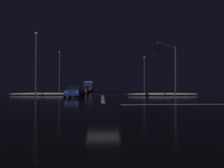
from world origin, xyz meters
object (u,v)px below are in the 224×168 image
at_px(traffic_signal_ne, 169,60).
at_px(streetlamp_left_far, 59,69).
at_px(sedan_green, 78,90).
at_px(streetlamp_left_near, 36,59).
at_px(sedan_red, 83,90).
at_px(sedan_silver, 87,89).
at_px(sedan_blue, 74,91).
at_px(streetlamp_right_far, 144,72).
at_px(sedan_orange, 85,89).
at_px(box_truck, 89,86).

distance_m(traffic_signal_ne, streetlamp_left_far, 28.95).
relative_size(sedan_green, streetlamp_left_near, 0.44).
bearing_deg(sedan_red, sedan_silver, 91.39).
bearing_deg(sedan_red, streetlamp_left_far, 131.65).
distance_m(sedan_green, traffic_signal_ne, 15.76).
bearing_deg(traffic_signal_ne, sedan_blue, 165.94).
height_order(streetlamp_right_far, streetlamp_left_far, streetlamp_left_far).
bearing_deg(sedan_orange, traffic_signal_ne, -60.84).
distance_m(sedan_red, streetlamp_left_near, 11.93).
xyz_separation_m(sedan_green, sedan_orange, (-0.02, 12.47, 0.00)).
bearing_deg(sedan_green, box_truck, 90.19).
relative_size(sedan_red, box_truck, 0.52).
xyz_separation_m(sedan_silver, box_truck, (-0.00, 7.62, 0.91)).
height_order(sedan_silver, streetlamp_left_near, streetlamp_left_near).
xyz_separation_m(sedan_blue, sedan_silver, (-0.30, 25.38, 0.00)).
bearing_deg(streetlamp_left_near, box_truck, 78.60).
relative_size(sedan_red, streetlamp_left_near, 0.44).
bearing_deg(sedan_blue, box_truck, 90.52).
bearing_deg(streetlamp_left_far, sedan_blue, -72.29).
bearing_deg(sedan_orange, streetlamp_left_far, 172.95).
xyz_separation_m(sedan_blue, sedan_green, (-0.21, 6.32, 0.00)).
bearing_deg(box_truck, sedan_blue, -89.48).
bearing_deg(traffic_signal_ne, sedan_red, 127.55).
height_order(box_truck, streetlamp_left_near, streetlamp_left_near).
xyz_separation_m(sedan_green, streetlamp_left_near, (-6.03, -2.78, 4.77)).
bearing_deg(streetlamp_left_near, streetlamp_left_far, 90.00).
relative_size(streetlamp_right_far, streetlamp_left_far, 0.90).
bearing_deg(box_truck, streetlamp_left_near, -101.40).
height_order(sedan_orange, box_truck, box_truck).
distance_m(sedan_green, sedan_orange, 12.47).
bearing_deg(sedan_silver, sedan_orange, -89.42).
distance_m(sedan_red, sedan_silver, 12.88).
relative_size(sedan_blue, sedan_orange, 1.00).
distance_m(traffic_signal_ne, streetlamp_right_far, 22.62).
height_order(sedan_red, box_truck, box_truck).
height_order(sedan_red, sedan_orange, same).
bearing_deg(sedan_silver, box_truck, 90.01).
relative_size(box_truck, streetlamp_left_near, 0.85).
relative_size(sedan_green, traffic_signal_ne, 0.65).
bearing_deg(sedan_orange, streetlamp_left_near, -111.50).
height_order(sedan_blue, streetlamp_left_far, streetlamp_left_far).
bearing_deg(streetlamp_left_near, sedan_blue, -29.55).
bearing_deg(streetlamp_left_far, sedan_orange, -7.05).
xyz_separation_m(streetlamp_left_near, streetlamp_left_far, (0.00, 16.00, 0.04)).
xyz_separation_m(sedan_silver, streetlamp_right_far, (14.24, -5.84, 4.28)).
distance_m(sedan_orange, box_truck, 14.23).
height_order(sedan_green, traffic_signal_ne, traffic_signal_ne).
xyz_separation_m(sedan_silver, traffic_signal_ne, (12.22, -28.36, 3.82)).
bearing_deg(streetlamp_right_far, box_truck, 136.61).
bearing_deg(sedan_green, sedan_orange, 90.10).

